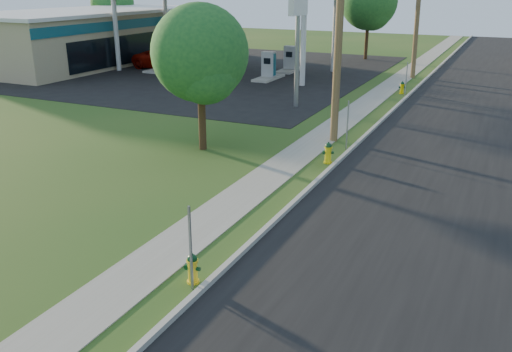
# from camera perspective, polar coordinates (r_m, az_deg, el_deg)

# --- Properties ---
(road) EXTENTS (8.00, 120.00, 0.02)m
(road) POSITION_cam_1_polar(r_m,az_deg,el_deg) (16.02, 17.96, -4.84)
(road) COLOR black
(road) RESTS_ON ground
(curb) EXTENTS (0.15, 120.00, 0.15)m
(curb) POSITION_cam_1_polar(r_m,az_deg,el_deg) (16.85, 4.47, -2.42)
(curb) COLOR #A4A197
(curb) RESTS_ON ground
(sidewalk) EXTENTS (1.50, 120.00, 0.03)m
(sidewalk) POSITION_cam_1_polar(r_m,az_deg,el_deg) (17.52, -0.88, -1.68)
(sidewalk) COLOR gray
(sidewalk) RESTS_ON ground
(forecourt) EXTENTS (26.00, 28.00, 0.02)m
(forecourt) POSITION_cam_1_polar(r_m,az_deg,el_deg) (43.19, -5.60, 11.12)
(forecourt) COLOR black
(forecourt) RESTS_ON ground
(utility_pole_mid) EXTENTS (1.40, 0.32, 9.80)m
(utility_pole_mid) POSITION_cam_1_polar(r_m,az_deg,el_deg) (22.64, 8.78, 15.83)
(utility_pole_mid) COLOR brown
(utility_pole_mid) RESTS_ON ground
(utility_pole_far) EXTENTS (1.40, 0.32, 9.50)m
(utility_pole_far) POSITION_cam_1_polar(r_m,az_deg,el_deg) (40.19, 16.69, 16.66)
(utility_pole_far) COLOR brown
(utility_pole_far) RESTS_ON ground
(sign_post_near) EXTENTS (0.05, 0.04, 2.00)m
(sign_post_near) POSITION_cam_1_polar(r_m,az_deg,el_deg) (11.83, -6.89, -7.63)
(sign_post_near) COLOR gray
(sign_post_near) RESTS_ON ground
(sign_post_mid) EXTENTS (0.05, 0.04, 2.00)m
(sign_post_mid) POSITION_cam_1_polar(r_m,az_deg,el_deg) (22.07, 9.59, 5.27)
(sign_post_mid) COLOR gray
(sign_post_mid) RESTS_ON ground
(sign_post_far) EXTENTS (0.05, 0.04, 2.00)m
(sign_post_far) POSITION_cam_1_polar(r_m,az_deg,el_deg) (33.75, 15.53, 9.80)
(sign_post_far) COLOR gray
(sign_post_far) RESTS_ON ground
(fuel_pump_nw) EXTENTS (1.20, 3.20, 1.90)m
(fuel_pump_nw) POSITION_cam_1_polar(r_m,az_deg,el_deg) (42.78, -9.97, 11.80)
(fuel_pump_nw) COLOR #A4A197
(fuel_pump_nw) RESTS_ON ground
(fuel_pump_ne) EXTENTS (1.20, 3.20, 1.90)m
(fuel_pump_ne) POSITION_cam_1_polar(r_m,az_deg,el_deg) (38.35, 1.33, 11.20)
(fuel_pump_ne) COLOR #A4A197
(fuel_pump_ne) RESTS_ON ground
(fuel_pump_sw) EXTENTS (1.20, 3.20, 1.90)m
(fuel_pump_sw) POSITION_cam_1_polar(r_m,az_deg,el_deg) (46.08, -7.07, 12.50)
(fuel_pump_sw) COLOR #A4A197
(fuel_pump_sw) RESTS_ON ground
(fuel_pump_se) EXTENTS (1.20, 3.20, 1.90)m
(fuel_pump_se) POSITION_cam_1_polar(r_m,az_deg,el_deg) (41.99, 3.62, 11.91)
(fuel_pump_se) COLOR #A4A197
(fuel_pump_se) RESTS_ON ground
(convenience_store) EXTENTS (10.40, 22.40, 4.25)m
(convenience_store) POSITION_cam_1_polar(r_m,az_deg,el_deg) (49.46, -17.02, 13.94)
(convenience_store) COLOR tan
(convenience_store) RESTS_ON ground
(price_pylon) EXTENTS (0.34, 2.04, 6.85)m
(price_pylon) POSITION_cam_1_polar(r_m,az_deg,el_deg) (29.09, 4.49, 17.75)
(price_pylon) COLOR gray
(price_pylon) RESTS_ON ground
(tree_verge) EXTENTS (3.78, 3.78, 5.74)m
(tree_verge) POSITION_cam_1_polar(r_m,az_deg,el_deg) (21.32, -5.79, 12.31)
(tree_verge) COLOR #342513
(tree_verge) RESTS_ON ground
(tree_lot) EXTENTS (4.80, 4.80, 7.28)m
(tree_lot) POSITION_cam_1_polar(r_m,az_deg,el_deg) (49.28, 11.90, 17.33)
(tree_lot) COLOR #342513
(tree_lot) RESTS_ON ground
(tree_back) EXTENTS (4.37, 4.37, 6.62)m
(tree_back) POSITION_cam_1_polar(r_m,az_deg,el_deg) (59.79, -14.84, 17.05)
(tree_back) COLOR #342513
(tree_back) RESTS_ON ground
(hydrant_near) EXTENTS (0.38, 0.34, 0.75)m
(hydrant_near) POSITION_cam_1_polar(r_m,az_deg,el_deg) (12.38, -6.70, -9.63)
(hydrant_near) COLOR yellow
(hydrant_near) RESTS_ON ground
(hydrant_mid) EXTENTS (0.43, 0.38, 0.83)m
(hydrant_mid) POSITION_cam_1_polar(r_m,az_deg,el_deg) (20.40, 7.60, 2.44)
(hydrant_mid) COLOR yellow
(hydrant_mid) RESTS_ON ground
(hydrant_far) EXTENTS (0.39, 0.35, 0.76)m
(hydrant_far) POSITION_cam_1_polar(r_m,az_deg,el_deg) (34.49, 15.12, 8.98)
(hydrant_far) COLOR #E0C106
(hydrant_far) RESTS_ON ground
(car_red) EXTENTS (5.69, 2.94, 1.53)m
(car_red) POSITION_cam_1_polar(r_m,az_deg,el_deg) (43.47, -9.32, 12.02)
(car_red) COLOR #780B03
(car_red) RESTS_ON ground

